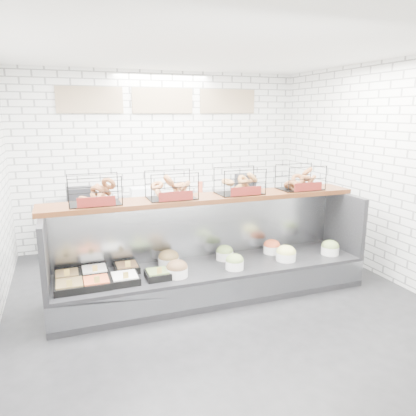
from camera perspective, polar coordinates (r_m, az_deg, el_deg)
name	(u,v)px	position (r m, az deg, el deg)	size (l,w,h in m)	color
ground	(221,304)	(5.13, 1.83, -13.36)	(5.50, 5.50, 0.00)	black
room_shell	(204,132)	(5.16, -0.53, 10.59)	(5.02, 5.51, 3.01)	silver
display_case	(209,270)	(5.28, 0.19, -8.65)	(4.00, 0.90, 1.20)	black
bagel_shelf	(206,187)	(5.15, -0.23, 2.95)	(4.10, 0.50, 0.40)	#3C1C0D
prep_counter	(169,220)	(7.14, -5.45, -1.66)	(4.00, 0.60, 1.20)	#93969B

